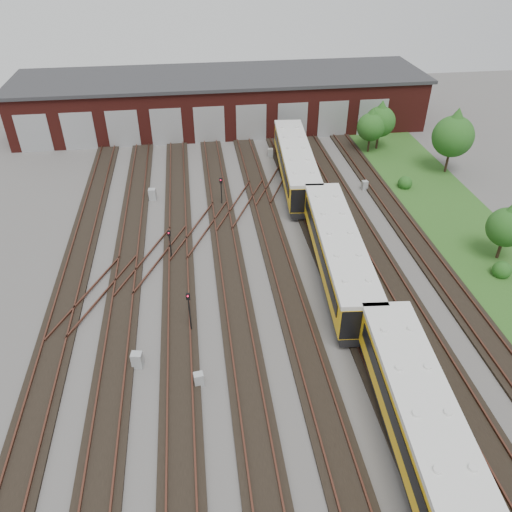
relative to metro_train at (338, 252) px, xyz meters
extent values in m
plane|color=#4D4A48|center=(-6.00, -6.25, -2.05)|extent=(120.00, 120.00, 0.00)
cube|color=black|center=(-20.00, -6.25, -1.96)|extent=(2.40, 70.00, 0.18)
cube|color=#4F2B1F|center=(-20.72, -6.25, -1.80)|extent=(0.10, 70.00, 0.15)
cube|color=#4F2B1F|center=(-19.28, -6.25, -1.80)|extent=(0.10, 70.00, 0.15)
cube|color=black|center=(-16.00, -6.25, -1.96)|extent=(2.40, 70.00, 0.18)
cube|color=#4F2B1F|center=(-16.72, -6.25, -1.80)|extent=(0.10, 70.00, 0.15)
cube|color=#4F2B1F|center=(-15.28, -6.25, -1.80)|extent=(0.10, 70.00, 0.15)
cube|color=black|center=(-12.00, -6.25, -1.96)|extent=(2.40, 70.00, 0.18)
cube|color=#4F2B1F|center=(-12.72, -6.25, -1.80)|extent=(0.10, 70.00, 0.15)
cube|color=#4F2B1F|center=(-11.28, -6.25, -1.80)|extent=(0.10, 70.00, 0.15)
cube|color=black|center=(-8.00, -6.25, -1.96)|extent=(2.40, 70.00, 0.18)
cube|color=#4F2B1F|center=(-8.72, -6.25, -1.80)|extent=(0.10, 70.00, 0.15)
cube|color=#4F2B1F|center=(-7.28, -6.25, -1.80)|extent=(0.10, 70.00, 0.15)
cube|color=black|center=(-4.00, -6.25, -1.96)|extent=(2.40, 70.00, 0.18)
cube|color=#4F2B1F|center=(-4.72, -6.25, -1.80)|extent=(0.10, 70.00, 0.15)
cube|color=#4F2B1F|center=(-3.28, -6.25, -1.80)|extent=(0.10, 70.00, 0.15)
cube|color=black|center=(0.00, -6.25, -1.96)|extent=(2.40, 70.00, 0.18)
cube|color=#4F2B1F|center=(-0.72, -6.25, -1.80)|extent=(0.10, 70.00, 0.15)
cube|color=#4F2B1F|center=(0.72, -6.25, -1.80)|extent=(0.10, 70.00, 0.15)
cube|color=black|center=(4.00, -6.25, -1.96)|extent=(2.40, 70.00, 0.18)
cube|color=#4F2B1F|center=(3.28, -6.25, -1.80)|extent=(0.10, 70.00, 0.15)
cube|color=#4F2B1F|center=(4.72, -6.25, -1.80)|extent=(0.10, 70.00, 0.15)
cube|color=black|center=(8.00, -6.25, -1.96)|extent=(2.40, 70.00, 0.18)
cube|color=#4F2B1F|center=(7.28, -6.25, -1.80)|extent=(0.10, 70.00, 0.15)
cube|color=#4F2B1F|center=(8.72, -6.25, -1.80)|extent=(0.10, 70.00, 0.15)
cube|color=#4F2B1F|center=(-14.00, 3.75, -1.80)|extent=(5.40, 9.62, 0.15)
cube|color=#4F2B1F|center=(-10.00, 7.75, -1.80)|extent=(5.40, 9.62, 0.15)
cube|color=#4F2B1F|center=(-6.00, 11.75, -1.80)|extent=(5.40, 9.62, 0.15)
cube|color=#4F2B1F|center=(-18.00, -0.25, -1.80)|extent=(5.40, 9.62, 0.15)
cube|color=#4F2B1F|center=(-2.00, 15.75, -1.80)|extent=(5.40, 9.62, 0.15)
cube|color=#4E1713|center=(-6.00, 33.75, 0.95)|extent=(50.00, 12.00, 6.00)
cube|color=#2D2D2F|center=(-6.00, 33.75, 4.10)|extent=(51.00, 12.50, 0.40)
cube|color=#9B9DA0|center=(-28.00, 27.73, 0.15)|extent=(3.60, 0.12, 4.40)
cube|color=#9B9DA0|center=(-23.00, 27.73, 0.15)|extent=(3.60, 0.12, 4.40)
cube|color=#9B9DA0|center=(-18.00, 27.73, 0.15)|extent=(3.60, 0.12, 4.40)
cube|color=#9B9DA0|center=(-13.00, 27.73, 0.15)|extent=(3.60, 0.12, 4.40)
cube|color=#9B9DA0|center=(-8.00, 27.73, 0.15)|extent=(3.60, 0.12, 4.40)
cube|color=#9B9DA0|center=(-3.00, 27.73, 0.15)|extent=(3.60, 0.12, 4.40)
cube|color=#9B9DA0|center=(2.00, 27.73, 0.15)|extent=(3.60, 0.12, 4.40)
cube|color=#9B9DA0|center=(7.00, 27.73, 0.15)|extent=(3.60, 0.12, 4.40)
cube|color=#9B9DA0|center=(12.00, 27.73, 0.15)|extent=(3.60, 0.12, 4.40)
cube|color=#234717|center=(13.00, 3.75, -2.03)|extent=(8.00, 55.00, 0.05)
cube|color=black|center=(0.00, -16.00, -1.40)|extent=(3.83, 16.44, 0.65)
cube|color=gold|center=(0.00, -16.00, 0.12)|extent=(4.15, 16.47, 2.39)
cube|color=silver|center=(0.00, -16.00, 1.48)|extent=(4.26, 16.48, 0.33)
cube|color=black|center=(-1.43, -15.88, 0.39)|extent=(1.24, 14.30, 0.92)
cube|color=black|center=(1.43, -16.12, 0.39)|extent=(1.24, 14.30, 0.92)
cube|color=black|center=(0.00, 0.00, -1.40)|extent=(3.83, 16.44, 0.65)
cube|color=gold|center=(0.00, 0.00, 0.12)|extent=(4.15, 16.47, 2.39)
cube|color=silver|center=(0.00, 0.00, 1.48)|extent=(4.26, 16.48, 0.33)
cube|color=black|center=(-1.43, 0.12, 0.39)|extent=(1.24, 14.30, 0.92)
cube|color=black|center=(1.43, -0.12, 0.39)|extent=(1.24, 14.30, 0.92)
cube|color=black|center=(0.00, 16.00, -1.40)|extent=(3.83, 16.44, 0.65)
cube|color=gold|center=(0.00, 16.00, 0.12)|extent=(4.15, 16.47, 2.39)
cube|color=silver|center=(0.00, 16.00, 1.48)|extent=(4.26, 16.48, 0.33)
cube|color=black|center=(-1.43, 16.12, 0.39)|extent=(1.24, 14.30, 0.92)
cube|color=black|center=(1.43, 15.88, 0.39)|extent=(1.24, 14.30, 0.92)
cylinder|color=black|center=(-11.20, -4.87, -0.69)|extent=(0.10, 0.10, 2.73)
cube|color=black|center=(-11.20, -4.87, 0.92)|extent=(0.26, 0.17, 0.48)
sphere|color=#F30D35|center=(-11.20, -4.96, 1.02)|extent=(0.12, 0.12, 0.12)
cylinder|color=black|center=(-12.53, 3.73, -0.95)|extent=(0.09, 0.09, 2.22)
cube|color=black|center=(-12.53, 3.73, 0.40)|extent=(0.26, 0.18, 0.47)
sphere|color=#F30D35|center=(-12.53, 3.63, 0.49)|extent=(0.11, 0.11, 0.11)
cylinder|color=black|center=(-7.82, 12.13, -0.90)|extent=(0.10, 0.10, 2.31)
cube|color=black|center=(-7.82, 12.13, 0.50)|extent=(0.28, 0.21, 0.50)
sphere|color=#F30D35|center=(-7.82, 12.04, 0.60)|extent=(0.12, 0.12, 0.12)
cylinder|color=black|center=(-0.30, 7.63, -0.68)|extent=(0.10, 0.10, 2.76)
cube|color=black|center=(-0.30, 7.63, 0.95)|extent=(0.24, 0.15, 0.49)
sphere|color=#F30D35|center=(-0.30, 7.53, 1.04)|extent=(0.12, 0.12, 0.12)
cube|color=#989B9D|center=(-14.55, -7.57, -1.51)|extent=(0.74, 0.65, 1.08)
cube|color=#989B9D|center=(-14.37, 14.09, -1.49)|extent=(0.72, 0.62, 1.13)
cube|color=#989B9D|center=(-10.88, -9.56, -1.59)|extent=(0.62, 0.54, 0.93)
cube|color=#989B9D|center=(-1.46, 22.71, -1.58)|extent=(0.61, 0.52, 0.95)
cube|color=#989B9D|center=(6.61, 13.40, -1.59)|extent=(0.62, 0.54, 0.93)
cylinder|color=black|center=(10.00, 22.57, -1.24)|extent=(0.22, 0.22, 1.62)
sphere|color=#184513|center=(10.00, 22.57, 0.92)|extent=(3.15, 3.15, 3.15)
cone|color=#184513|center=(10.00, 22.57, 2.05)|extent=(2.70, 2.70, 2.25)
cylinder|color=black|center=(11.28, 23.31, -1.17)|extent=(0.25, 0.25, 1.78)
sphere|color=#184513|center=(11.28, 23.31, 1.20)|extent=(3.46, 3.46, 3.46)
cone|color=#184513|center=(11.28, 23.31, 2.44)|extent=(2.96, 2.96, 2.47)
cylinder|color=black|center=(16.48, 16.20, -0.97)|extent=(0.26, 0.26, 2.17)
sphere|color=#184513|center=(16.48, 16.20, 1.92)|extent=(4.22, 4.22, 4.22)
cone|color=#184513|center=(16.48, 16.20, 3.43)|extent=(3.61, 3.61, 3.01)
cylinder|color=black|center=(13.52, 0.35, -1.26)|extent=(0.25, 0.25, 1.59)
sphere|color=#184513|center=(13.52, 0.35, 0.86)|extent=(3.09, 3.09, 3.09)
cone|color=#184513|center=(13.52, 0.35, 1.96)|extent=(2.65, 2.65, 2.21)
sphere|color=#184513|center=(12.55, -1.87, -1.34)|extent=(1.42, 1.42, 1.42)
sphere|color=#184513|center=(10.78, 13.27, -1.35)|extent=(1.42, 1.42, 1.42)
sphere|color=#184513|center=(12.69, 28.42, -1.26)|extent=(1.59, 1.59, 1.59)
camera|label=1|loc=(-10.21, -29.72, 21.12)|focal=35.00mm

